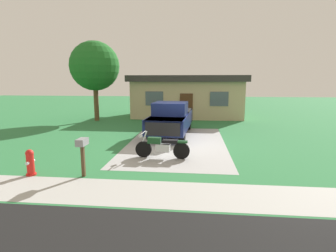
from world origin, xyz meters
TOP-DOWN VIEW (x-y plane):
  - ground_plane at (0.00, 0.00)m, footprint 80.00×80.00m
  - driveway_pad at (0.00, 0.00)m, footprint 4.77×8.57m
  - sidewalk_strip at (0.00, -6.00)m, footprint 36.00×1.80m
  - motorcycle at (-0.41, -2.58)m, footprint 2.21×0.70m
  - pickup_truck at (-0.46, 2.30)m, footprint 2.36×5.74m
  - fire_hydrant at (-4.47, -4.98)m, footprint 0.32×0.40m
  - mailbox at (-2.69, -4.92)m, footprint 0.26×0.48m
  - shade_tree at (-6.76, 7.07)m, footprint 3.72×3.72m
  - neighbor_house at (0.19, 10.43)m, footprint 9.60×5.60m

SIDE VIEW (x-z plane):
  - ground_plane at x=0.00m, z-range 0.00..0.00m
  - driveway_pad at x=0.00m, z-range 0.00..0.01m
  - sidewalk_strip at x=0.00m, z-range 0.00..0.01m
  - fire_hydrant at x=-4.47m, z-range -0.01..0.86m
  - motorcycle at x=-0.41m, z-range -0.07..1.02m
  - pickup_truck at x=-0.46m, z-range 0.00..1.90m
  - mailbox at x=-2.69m, z-range 0.35..1.61m
  - neighbor_house at x=0.19m, z-range 0.04..3.54m
  - shade_tree at x=-6.76m, z-range 1.14..7.19m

